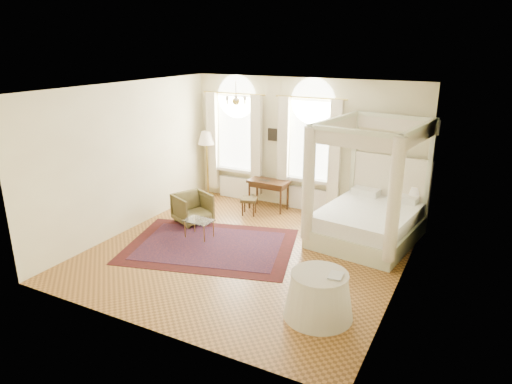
{
  "coord_description": "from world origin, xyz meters",
  "views": [
    {
      "loc": [
        4.08,
        -7.45,
        4.09
      ],
      "look_at": [
        0.0,
        0.4,
        1.18
      ],
      "focal_mm": 32.0,
      "sensor_mm": 36.0,
      "label": 1
    }
  ],
  "objects_px": {
    "coffee_table": "(199,222)",
    "side_table": "(319,295)",
    "canopy_bed": "(368,215)",
    "floor_lamp": "(207,141)",
    "stool": "(249,201)",
    "armchair": "(193,208)",
    "writing_desk": "(268,185)",
    "nightstand": "(408,217)"
  },
  "relations": [
    {
      "from": "nightstand",
      "to": "armchair",
      "type": "relative_size",
      "value": 0.82
    },
    {
      "from": "canopy_bed",
      "to": "side_table",
      "type": "distance_m",
      "value": 3.22
    },
    {
      "from": "stool",
      "to": "coffee_table",
      "type": "relative_size",
      "value": 0.75
    },
    {
      "from": "floor_lamp",
      "to": "coffee_table",
      "type": "bearing_deg",
      "value": -60.73
    },
    {
      "from": "coffee_table",
      "to": "side_table",
      "type": "bearing_deg",
      "value": -26.37
    },
    {
      "from": "nightstand",
      "to": "coffee_table",
      "type": "distance_m",
      "value": 4.72
    },
    {
      "from": "coffee_table",
      "to": "side_table",
      "type": "height_order",
      "value": "side_table"
    },
    {
      "from": "armchair",
      "to": "writing_desk",
      "type": "bearing_deg",
      "value": -11.06
    },
    {
      "from": "writing_desk",
      "to": "stool",
      "type": "bearing_deg",
      "value": -113.32
    },
    {
      "from": "coffee_table",
      "to": "side_table",
      "type": "xyz_separation_m",
      "value": [
        3.37,
        -1.67,
        -0.0
      ]
    },
    {
      "from": "writing_desk",
      "to": "floor_lamp",
      "type": "bearing_deg",
      "value": 174.53
    },
    {
      "from": "canopy_bed",
      "to": "coffee_table",
      "type": "xyz_separation_m",
      "value": [
        -3.3,
        -1.55,
        -0.22
      ]
    },
    {
      "from": "floor_lamp",
      "to": "side_table",
      "type": "height_order",
      "value": "floor_lamp"
    },
    {
      "from": "floor_lamp",
      "to": "writing_desk",
      "type": "bearing_deg",
      "value": -5.47
    },
    {
      "from": "canopy_bed",
      "to": "stool",
      "type": "xyz_separation_m",
      "value": [
        -3.0,
        0.21,
        -0.23
      ]
    },
    {
      "from": "coffee_table",
      "to": "stool",
      "type": "bearing_deg",
      "value": 80.38
    },
    {
      "from": "canopy_bed",
      "to": "side_table",
      "type": "height_order",
      "value": "canopy_bed"
    },
    {
      "from": "writing_desk",
      "to": "coffee_table",
      "type": "relative_size",
      "value": 1.66
    },
    {
      "from": "stool",
      "to": "floor_lamp",
      "type": "distance_m",
      "value": 2.23
    },
    {
      "from": "armchair",
      "to": "coffee_table",
      "type": "height_order",
      "value": "armchair"
    },
    {
      "from": "nightstand",
      "to": "writing_desk",
      "type": "bearing_deg",
      "value": -176.87
    },
    {
      "from": "canopy_bed",
      "to": "coffee_table",
      "type": "relative_size",
      "value": 4.24
    },
    {
      "from": "writing_desk",
      "to": "canopy_bed",
      "type": "bearing_deg",
      "value": -16.06
    },
    {
      "from": "coffee_table",
      "to": "canopy_bed",
      "type": "bearing_deg",
      "value": 25.13
    },
    {
      "from": "coffee_table",
      "to": "armchair",
      "type": "bearing_deg",
      "value": 133.5
    },
    {
      "from": "canopy_bed",
      "to": "side_table",
      "type": "relative_size",
      "value": 2.42
    },
    {
      "from": "armchair",
      "to": "nightstand",
      "type": "bearing_deg",
      "value": -43.7
    },
    {
      "from": "stool",
      "to": "canopy_bed",
      "type": "bearing_deg",
      "value": -3.97
    },
    {
      "from": "coffee_table",
      "to": "writing_desk",
      "type": "bearing_deg",
      "value": 76.79
    },
    {
      "from": "coffee_table",
      "to": "floor_lamp",
      "type": "relative_size",
      "value": 0.34
    },
    {
      "from": "armchair",
      "to": "stool",
      "type": "bearing_deg",
      "value": -16.44
    },
    {
      "from": "armchair",
      "to": "floor_lamp",
      "type": "distance_m",
      "value": 2.34
    },
    {
      "from": "canopy_bed",
      "to": "floor_lamp",
      "type": "relative_size",
      "value": 1.45
    },
    {
      "from": "stool",
      "to": "armchair",
      "type": "relative_size",
      "value": 0.59
    },
    {
      "from": "stool",
      "to": "side_table",
      "type": "relative_size",
      "value": 0.43
    },
    {
      "from": "armchair",
      "to": "side_table",
      "type": "bearing_deg",
      "value": -95.85
    },
    {
      "from": "side_table",
      "to": "writing_desk",
      "type": "bearing_deg",
      "value": 125.12
    },
    {
      "from": "stool",
      "to": "side_table",
      "type": "distance_m",
      "value": 4.6
    },
    {
      "from": "nightstand",
      "to": "floor_lamp",
      "type": "xyz_separation_m",
      "value": [
        -5.4,
        0.0,
        1.23
      ]
    },
    {
      "from": "canopy_bed",
      "to": "nightstand",
      "type": "height_order",
      "value": "canopy_bed"
    },
    {
      "from": "coffee_table",
      "to": "floor_lamp",
      "type": "distance_m",
      "value": 3.13
    },
    {
      "from": "canopy_bed",
      "to": "side_table",
      "type": "bearing_deg",
      "value": -88.76
    }
  ]
}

